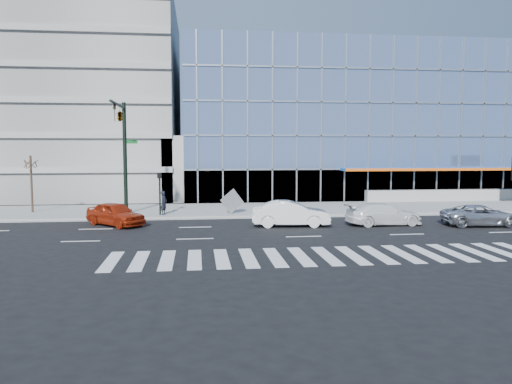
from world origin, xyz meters
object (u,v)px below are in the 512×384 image
(silver_suv, at_px, (481,215))
(white_sedan, at_px, (291,214))
(street_tree_near, at_px, (31,163))
(pedestrian, at_px, (164,203))
(traffic_signal, at_px, (121,130))
(white_suv, at_px, (384,214))
(tilted_panel, at_px, (232,201))
(ped_signal_post, at_px, (160,187))
(red_sedan, at_px, (115,214))

(silver_suv, height_order, white_sedan, white_sedan)
(street_tree_near, xyz_separation_m, white_sedan, (17.95, -7.82, -2.98))
(silver_suv, bearing_deg, white_sedan, 89.41)
(pedestrian, bearing_deg, silver_suv, -87.94)
(traffic_signal, distance_m, white_suv, 18.51)
(traffic_signal, height_order, white_sedan, traffic_signal)
(street_tree_near, height_order, white_sedan, street_tree_near)
(street_tree_near, distance_m, silver_suv, 31.45)
(silver_suv, relative_size, white_suv, 0.98)
(white_sedan, distance_m, tilted_panel, 6.27)
(ped_signal_post, height_order, tilted_panel, ped_signal_post)
(tilted_panel, bearing_deg, ped_signal_post, 164.19)
(ped_signal_post, xyz_separation_m, silver_suv, (20.45, -6.51, -1.48))
(ped_signal_post, bearing_deg, street_tree_near, 164.94)
(red_sedan, height_order, tilted_panel, tilted_panel)
(white_sedan, relative_size, pedestrian, 2.86)
(ped_signal_post, distance_m, pedestrian, 1.18)
(traffic_signal, height_order, red_sedan, traffic_signal)
(ped_signal_post, bearing_deg, silver_suv, -17.66)
(traffic_signal, bearing_deg, white_sedan, -24.06)
(white_suv, height_order, tilted_panel, tilted_panel)
(silver_suv, relative_size, pedestrian, 2.81)
(ped_signal_post, relative_size, street_tree_near, 0.71)
(silver_suv, bearing_deg, tilted_panel, 72.12)
(ped_signal_post, bearing_deg, traffic_signal, -171.48)
(white_sedan, xyz_separation_m, tilted_panel, (-3.30, 5.32, 0.26))
(silver_suv, bearing_deg, white_suv, 85.26)
(street_tree_near, bearing_deg, traffic_signal, -22.71)
(silver_suv, relative_size, red_sedan, 1.09)
(silver_suv, height_order, tilted_panel, tilted_panel)
(white_suv, distance_m, red_sedan, 17.07)
(ped_signal_post, bearing_deg, white_sedan, -31.91)
(pedestrian, bearing_deg, street_tree_near, 96.07)
(street_tree_near, distance_m, pedestrian, 10.45)
(pedestrian, height_order, tilted_panel, tilted_panel)
(pedestrian, distance_m, tilted_panel, 4.88)
(white_suv, distance_m, pedestrian, 15.23)
(street_tree_near, height_order, red_sedan, street_tree_near)
(tilted_panel, bearing_deg, red_sedan, -170.60)
(white_suv, relative_size, white_sedan, 1.00)
(white_sedan, bearing_deg, white_suv, -86.49)
(white_sedan, bearing_deg, traffic_signal, 71.18)
(silver_suv, bearing_deg, ped_signal_post, 77.69)
(white_sedan, relative_size, tilted_panel, 3.73)
(ped_signal_post, distance_m, street_tree_near, 9.97)
(street_tree_near, distance_m, white_suv, 25.44)
(white_sedan, xyz_separation_m, red_sedan, (-10.97, 1.60, -0.05))
(silver_suv, distance_m, pedestrian, 21.24)
(white_suv, height_order, pedestrian, pedestrian)
(ped_signal_post, xyz_separation_m, red_sedan, (-2.52, -3.66, -1.39))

